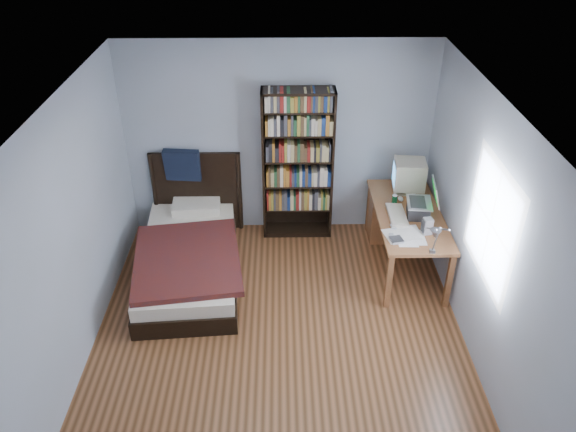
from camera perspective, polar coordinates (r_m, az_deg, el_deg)
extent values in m
plane|color=#4F2F17|center=(5.96, -0.86, -11.92)|extent=(4.20, 4.20, 0.00)
plane|color=white|center=(4.60, -1.11, 11.15)|extent=(4.20, 4.20, 0.00)
cube|color=#AFB9CD|center=(7.02, -0.98, 7.71)|extent=(3.80, 0.04, 2.50)
cube|color=#AFB9CD|center=(3.63, -0.95, -20.74)|extent=(3.80, 0.04, 2.50)
cube|color=#AFB9CD|center=(5.52, -21.11, -1.94)|extent=(0.04, 4.20, 2.50)
cube|color=#AFB9CD|center=(5.51, 19.23, -1.63)|extent=(0.04, 4.20, 2.50)
cube|color=white|center=(5.28, 19.96, -0.72)|extent=(0.01, 1.14, 1.14)
cube|color=white|center=(5.28, 19.90, -0.72)|extent=(0.01, 1.00, 1.00)
cube|color=brown|center=(6.64, 12.16, 0.16)|extent=(0.75, 1.64, 0.04)
cube|color=brown|center=(6.17, 10.21, -6.54)|extent=(0.06, 0.06, 0.69)
cube|color=brown|center=(6.32, 16.04, -6.33)|extent=(0.06, 0.06, 0.69)
cube|color=brown|center=(7.42, 8.24, 0.89)|extent=(0.06, 0.06, 0.69)
cube|color=brown|center=(7.54, 13.13, 0.91)|extent=(0.06, 0.06, 0.69)
cube|color=brown|center=(7.33, 10.93, 0.21)|extent=(0.69, 0.40, 0.68)
cube|color=beige|center=(7.05, 11.84, 2.48)|extent=(0.25, 0.22, 0.03)
cylinder|color=beige|center=(7.03, 11.88, 2.76)|extent=(0.09, 0.09, 0.05)
cube|color=beige|center=(6.94, 12.27, 4.17)|extent=(0.39, 0.37, 0.34)
cube|color=beige|center=(6.90, 10.83, 4.18)|extent=(0.06, 0.36, 0.36)
cube|color=#3C88D9|center=(6.90, 10.72, 4.18)|extent=(0.03, 0.27, 0.23)
cube|color=#2D2D30|center=(6.56, 13.10, 0.65)|extent=(0.27, 0.31, 0.16)
cube|color=silver|center=(6.52, 13.20, 1.34)|extent=(0.32, 0.39, 0.02)
cube|color=#2D2D30|center=(6.51, 13.04, 1.42)|extent=(0.21, 0.30, 0.00)
cube|color=silver|center=(6.49, 14.80, 2.37)|extent=(0.13, 0.37, 0.26)
cube|color=#0CBF26|center=(6.49, 14.71, 2.37)|extent=(0.09, 0.30, 0.20)
cube|color=#99999E|center=(6.01, 14.45, -3.49)|extent=(0.05, 0.04, 0.04)
cylinder|color=#99999E|center=(5.86, 14.82, -2.30)|extent=(0.02, 0.13, 0.35)
cylinder|color=#99999E|center=(5.55, 14.99, -1.29)|extent=(0.15, 0.29, 0.17)
cone|color=#99999E|center=(5.41, 14.73, -1.78)|extent=(0.11, 0.11, 0.09)
cube|color=beige|center=(6.53, 11.02, 0.07)|extent=(0.19, 0.49, 0.05)
cube|color=gray|center=(6.26, 13.99, -1.00)|extent=(0.11, 0.11, 0.19)
cylinder|color=#073A18|center=(6.75, 10.77, 1.64)|extent=(0.06, 0.06, 0.11)
ellipsoid|color=silver|center=(6.86, 11.36, 1.73)|extent=(0.06, 0.11, 0.04)
cube|color=silver|center=(6.32, 10.65, -1.11)|extent=(0.06, 0.11, 0.02)
cube|color=gray|center=(6.16, 10.46, -2.04)|extent=(0.06, 0.10, 0.02)
cube|color=gray|center=(6.11, 10.95, -2.42)|extent=(0.15, 0.15, 0.03)
cube|color=black|center=(6.99, -2.50, 5.11)|extent=(0.03, 0.30, 1.95)
cube|color=black|center=(7.02, 4.47, 5.15)|extent=(0.03, 0.30, 1.95)
cube|color=black|center=(6.62, 1.07, 12.59)|extent=(0.88, 0.30, 0.03)
cube|color=black|center=(7.47, 0.92, -1.35)|extent=(0.88, 0.30, 0.06)
cube|color=black|center=(7.12, 0.96, 5.65)|extent=(0.88, 0.02, 1.95)
cube|color=olive|center=(6.96, 1.00, 5.29)|extent=(0.80, 0.22, 1.75)
cube|color=black|center=(6.78, -9.91, -4.99)|extent=(1.25, 2.26, 0.22)
cube|color=beige|center=(6.67, -10.06, -3.69)|extent=(1.21, 2.20, 0.16)
cube|color=maroon|center=(6.38, -10.21, -4.32)|extent=(1.34, 1.57, 0.07)
cube|color=beige|center=(7.29, -9.27, 1.00)|extent=(0.63, 0.43, 0.12)
cube|color=black|center=(7.38, -9.19, 2.47)|extent=(1.15, 0.05, 1.10)
cylinder|color=black|center=(7.46, -13.37, 2.33)|extent=(0.06, 0.06, 1.10)
cylinder|color=black|center=(7.30, -4.96, 2.45)|extent=(0.06, 0.06, 1.10)
cube|color=black|center=(7.19, -10.68, 5.11)|extent=(0.46, 0.20, 0.43)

